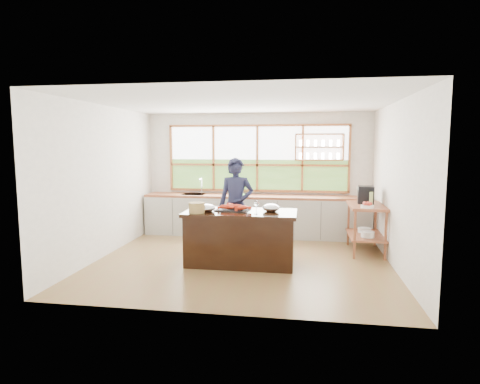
% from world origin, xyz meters
% --- Properties ---
extents(ground_plane, '(5.00, 5.00, 0.00)m').
position_xyz_m(ground_plane, '(0.00, 0.00, 0.00)').
color(ground_plane, brown).
extents(room_shell, '(5.02, 4.52, 2.71)m').
position_xyz_m(room_shell, '(0.02, 0.51, 1.75)').
color(room_shell, white).
rests_on(room_shell, ground_plane).
extents(back_counter, '(4.90, 0.63, 0.90)m').
position_xyz_m(back_counter, '(-0.02, 1.94, 0.45)').
color(back_counter, beige).
rests_on(back_counter, ground_plane).
extents(right_shelf_unit, '(0.62, 1.10, 0.90)m').
position_xyz_m(right_shelf_unit, '(2.19, 0.89, 0.60)').
color(right_shelf_unit, '#955434').
rests_on(right_shelf_unit, ground_plane).
extents(island, '(1.85, 0.90, 0.90)m').
position_xyz_m(island, '(0.00, -0.20, 0.45)').
color(island, black).
rests_on(island, ground_plane).
extents(cook, '(0.67, 0.46, 1.77)m').
position_xyz_m(cook, '(-0.19, 0.49, 0.88)').
color(cook, '#1C1E39').
rests_on(cook, ground_plane).
extents(potted_plant, '(0.15, 0.11, 0.25)m').
position_xyz_m(potted_plant, '(-0.39, 2.00, 1.02)').
color(potted_plant, slate).
rests_on(potted_plant, back_counter).
extents(cutting_board, '(0.40, 0.30, 0.01)m').
position_xyz_m(cutting_board, '(-0.33, 1.94, 0.91)').
color(cutting_board, green).
rests_on(cutting_board, back_counter).
extents(espresso_machine, '(0.31, 0.33, 0.33)m').
position_xyz_m(espresso_machine, '(2.19, 1.06, 1.06)').
color(espresso_machine, black).
rests_on(espresso_machine, right_shelf_unit).
extents(wine_bottle, '(0.08, 0.08, 0.26)m').
position_xyz_m(wine_bottle, '(2.24, 0.74, 1.03)').
color(wine_bottle, '#A1B863').
rests_on(wine_bottle, right_shelf_unit).
extents(fruit_bowl, '(0.23, 0.23, 0.11)m').
position_xyz_m(fruit_bowl, '(2.14, 0.50, 0.95)').
color(fruit_bowl, white).
rests_on(fruit_bowl, right_shelf_unit).
extents(slate_board, '(0.59, 0.45, 0.02)m').
position_xyz_m(slate_board, '(-0.15, -0.11, 0.91)').
color(slate_board, black).
rests_on(slate_board, island).
extents(lobster_pile, '(0.52, 0.44, 0.08)m').
position_xyz_m(lobster_pile, '(-0.13, -0.11, 0.96)').
color(lobster_pile, red).
rests_on(lobster_pile, slate_board).
extents(mixing_bowl_left, '(0.28, 0.28, 0.13)m').
position_xyz_m(mixing_bowl_left, '(-0.55, -0.30, 0.96)').
color(mixing_bowl_left, silver).
rests_on(mixing_bowl_left, island).
extents(mixing_bowl_right, '(0.28, 0.28, 0.14)m').
position_xyz_m(mixing_bowl_right, '(0.50, -0.13, 0.96)').
color(mixing_bowl_right, silver).
rests_on(mixing_bowl_right, island).
extents(wine_glass, '(0.08, 0.08, 0.22)m').
position_xyz_m(wine_glass, '(0.29, -0.41, 1.06)').
color(wine_glass, white).
rests_on(wine_glass, island).
extents(wicker_basket, '(0.26, 0.26, 0.17)m').
position_xyz_m(wicker_basket, '(-0.69, -0.44, 0.98)').
color(wicker_basket, '#A78351').
rests_on(wicker_basket, island).
extents(parchment_roll, '(0.24, 0.29, 0.08)m').
position_xyz_m(parchment_roll, '(-0.82, -0.07, 0.94)').
color(parchment_roll, silver).
rests_on(parchment_roll, island).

